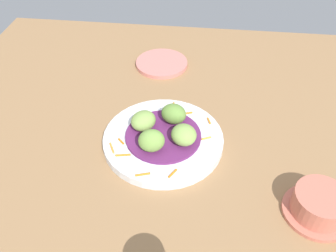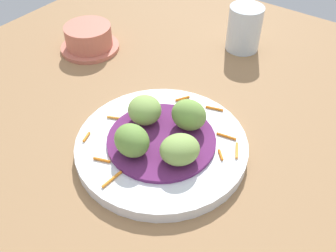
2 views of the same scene
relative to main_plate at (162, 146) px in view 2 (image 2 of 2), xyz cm
name	(u,v)px [view 2 (image 2 of 2)]	position (x,y,z in cm)	size (l,w,h in cm)	color
table_surface	(178,159)	(0.74, -2.52, -1.94)	(110.00, 110.00, 2.00)	#936D47
main_plate	(162,146)	(0.00, 0.00, 0.00)	(25.61, 25.61, 1.87)	silver
cabbage_bed	(161,140)	(0.00, 0.00, 1.24)	(16.09, 16.09, 0.60)	#60235B
carrot_garnish	(170,137)	(1.24, -0.64, 1.14)	(23.06, 21.02, 0.40)	orange
guac_scoop_left	(132,140)	(-4.45, 1.75, 3.71)	(5.49, 4.63, 4.34)	olive
guac_scoop_center	(180,149)	(-1.75, -4.45, 3.45)	(5.00, 5.58, 3.81)	#84A851
guac_scoop_right	(189,115)	(4.45, -1.75, 3.91)	(5.29, 4.45, 4.74)	#759E47
guac_scoop_back	(145,110)	(1.75, 4.45, 3.61)	(5.07, 5.33, 4.14)	#84A851
terracotta_bowl	(89,39)	(14.42, 29.23, 1.45)	(11.88, 11.88, 5.16)	#C66B56
water_glass	(244,28)	(33.19, 4.18, 3.57)	(6.77, 6.77, 9.01)	silver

